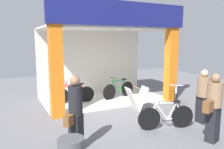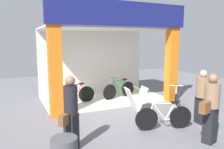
{
  "view_description": "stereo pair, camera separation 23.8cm",
  "coord_description": "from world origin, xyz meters",
  "px_view_note": "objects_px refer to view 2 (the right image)",
  "views": [
    {
      "loc": [
        -3.87,
        -7.02,
        2.46
      ],
      "look_at": [
        0.0,
        0.71,
        1.15
      ],
      "focal_mm": 35.95,
      "sensor_mm": 36.0,
      "label": 1
    },
    {
      "loc": [
        -3.66,
        -7.12,
        2.46
      ],
      "look_at": [
        0.0,
        0.71,
        1.15
      ],
      "focal_mm": 35.95,
      "sensor_mm": 36.0,
      "label": 2
    }
  ],
  "objects_px": {
    "bicycle_inside_0": "(119,90)",
    "bicycle_parked_0": "(164,117)",
    "sandwich_board_sign": "(136,99)",
    "pedestrian_2": "(202,96)",
    "pedestrian_1": "(71,113)",
    "bicycle_parked_1": "(176,98)",
    "bicycle_inside_1": "(74,94)",
    "pedestrian_0": "(211,108)"
  },
  "relations": [
    {
      "from": "bicycle_parked_0",
      "to": "bicycle_parked_1",
      "type": "relative_size",
      "value": 1.23
    },
    {
      "from": "pedestrian_1",
      "to": "pedestrian_2",
      "type": "bearing_deg",
      "value": 0.36
    },
    {
      "from": "bicycle_parked_0",
      "to": "pedestrian_0",
      "type": "relative_size",
      "value": 0.94
    },
    {
      "from": "bicycle_inside_1",
      "to": "pedestrian_0",
      "type": "bearing_deg",
      "value": -67.37
    },
    {
      "from": "pedestrian_1",
      "to": "bicycle_inside_1",
      "type": "bearing_deg",
      "value": 73.54
    },
    {
      "from": "bicycle_parked_0",
      "to": "pedestrian_0",
      "type": "xyz_separation_m",
      "value": [
        0.47,
        -1.14,
        0.52
      ]
    },
    {
      "from": "bicycle_inside_0",
      "to": "bicycle_parked_0",
      "type": "relative_size",
      "value": 1.04
    },
    {
      "from": "pedestrian_1",
      "to": "bicycle_parked_0",
      "type": "bearing_deg",
      "value": 2.45
    },
    {
      "from": "bicycle_inside_1",
      "to": "pedestrian_0",
      "type": "height_order",
      "value": "pedestrian_0"
    },
    {
      "from": "pedestrian_1",
      "to": "bicycle_inside_0",
      "type": "bearing_deg",
      "value": 50.32
    },
    {
      "from": "pedestrian_1",
      "to": "pedestrian_2",
      "type": "xyz_separation_m",
      "value": [
        3.96,
        0.02,
        -0.03
      ]
    },
    {
      "from": "bicycle_inside_1",
      "to": "pedestrian_2",
      "type": "xyz_separation_m",
      "value": [
        2.84,
        -3.76,
        0.48
      ]
    },
    {
      "from": "bicycle_inside_0",
      "to": "pedestrian_1",
      "type": "xyz_separation_m",
      "value": [
        -3.09,
        -3.72,
        0.5
      ]
    },
    {
      "from": "bicycle_inside_0",
      "to": "pedestrian_2",
      "type": "distance_m",
      "value": 3.83
    },
    {
      "from": "bicycle_parked_1",
      "to": "pedestrian_2",
      "type": "distance_m",
      "value": 1.64
    },
    {
      "from": "bicycle_parked_1",
      "to": "pedestrian_0",
      "type": "distance_m",
      "value": 2.88
    },
    {
      "from": "bicycle_parked_0",
      "to": "bicycle_parked_1",
      "type": "xyz_separation_m",
      "value": [
        1.65,
        1.44,
        0.01
      ]
    },
    {
      "from": "bicycle_parked_1",
      "to": "pedestrian_2",
      "type": "height_order",
      "value": "pedestrian_2"
    },
    {
      "from": "bicycle_inside_0",
      "to": "sandwich_board_sign",
      "type": "xyz_separation_m",
      "value": [
        -0.28,
        -1.84,
        0.06
      ]
    },
    {
      "from": "pedestrian_0",
      "to": "bicycle_parked_1",
      "type": "bearing_deg",
      "value": 65.35
    },
    {
      "from": "bicycle_inside_1",
      "to": "bicycle_parked_1",
      "type": "relative_size",
      "value": 1.26
    },
    {
      "from": "bicycle_inside_1",
      "to": "bicycle_parked_1",
      "type": "height_order",
      "value": "bicycle_parked_1"
    },
    {
      "from": "bicycle_inside_0",
      "to": "bicycle_inside_1",
      "type": "bearing_deg",
      "value": 178.1
    },
    {
      "from": "bicycle_parked_1",
      "to": "pedestrian_1",
      "type": "relative_size",
      "value": 0.76
    },
    {
      "from": "bicycle_inside_0",
      "to": "pedestrian_0",
      "type": "relative_size",
      "value": 0.97
    },
    {
      "from": "bicycle_inside_0",
      "to": "sandwich_board_sign",
      "type": "relative_size",
      "value": 1.91
    },
    {
      "from": "bicycle_inside_0",
      "to": "bicycle_parked_1",
      "type": "relative_size",
      "value": 1.27
    },
    {
      "from": "bicycle_inside_0",
      "to": "pedestrian_1",
      "type": "bearing_deg",
      "value": -129.68
    },
    {
      "from": "bicycle_inside_0",
      "to": "pedestrian_0",
      "type": "xyz_separation_m",
      "value": [
        0.04,
        -4.74,
        0.51
      ]
    },
    {
      "from": "pedestrian_1",
      "to": "pedestrian_0",
      "type": "bearing_deg",
      "value": -18.12
    },
    {
      "from": "bicycle_parked_0",
      "to": "bicycle_parked_1",
      "type": "height_order",
      "value": "bicycle_parked_1"
    },
    {
      "from": "bicycle_inside_0",
      "to": "pedestrian_0",
      "type": "height_order",
      "value": "pedestrian_0"
    },
    {
      "from": "bicycle_inside_1",
      "to": "pedestrian_0",
      "type": "relative_size",
      "value": 0.97
    },
    {
      "from": "bicycle_inside_0",
      "to": "bicycle_parked_0",
      "type": "height_order",
      "value": "bicycle_inside_0"
    },
    {
      "from": "pedestrian_0",
      "to": "pedestrian_2",
      "type": "height_order",
      "value": "pedestrian_0"
    },
    {
      "from": "sandwich_board_sign",
      "to": "pedestrian_0",
      "type": "xyz_separation_m",
      "value": [
        0.32,
        -2.9,
        0.46
      ]
    },
    {
      "from": "sandwich_board_sign",
      "to": "pedestrian_1",
      "type": "relative_size",
      "value": 0.5
    },
    {
      "from": "bicycle_inside_1",
      "to": "bicycle_parked_1",
      "type": "xyz_separation_m",
      "value": [
        3.19,
        -2.23,
        0.01
      ]
    },
    {
      "from": "bicycle_inside_0",
      "to": "pedestrian_2",
      "type": "relative_size",
      "value": 1.02
    },
    {
      "from": "bicycle_parked_0",
      "to": "pedestrian_2",
      "type": "distance_m",
      "value": 1.4
    },
    {
      "from": "bicycle_parked_0",
      "to": "pedestrian_0",
      "type": "distance_m",
      "value": 1.34
    },
    {
      "from": "bicycle_parked_1",
      "to": "pedestrian_1",
      "type": "xyz_separation_m",
      "value": [
        -4.31,
        -1.55,
        0.51
      ]
    }
  ]
}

